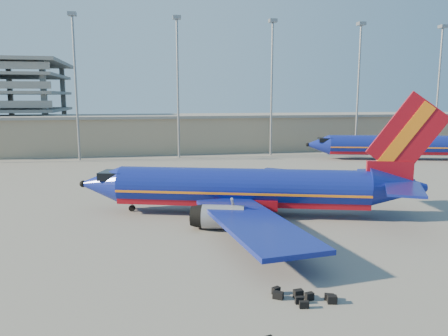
{
  "coord_description": "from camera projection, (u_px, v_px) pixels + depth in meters",
  "views": [
    {
      "loc": [
        -12.96,
        -44.96,
        12.58
      ],
      "look_at": [
        -2.96,
        6.73,
        4.0
      ],
      "focal_mm": 35.0,
      "sensor_mm": 36.0,
      "label": 1
    }
  ],
  "objects": [
    {
      "name": "aircraft_second",
      "position": [
        399.0,
        145.0,
        88.31
      ],
      "size": [
        37.24,
        17.65,
        12.86
      ],
      "rotation": [
        0.0,
        0.0,
        -0.26
      ],
      "color": "navy",
      "rests_on": "ground"
    },
    {
      "name": "light_mast_row",
      "position": [
        226.0,
        73.0,
        90.7
      ],
      "size": [
        101.6,
        1.6,
        28.65
      ],
      "color": "gray",
      "rests_on": "ground"
    },
    {
      "name": "aircraft_main",
      "position": [
        250.0,
        189.0,
        46.77
      ],
      "size": [
        37.8,
        35.79,
        13.17
      ],
      "rotation": [
        0.0,
        0.0,
        -0.3
      ],
      "color": "navy",
      "rests_on": "ground"
    },
    {
      "name": "ground",
      "position": [
        262.0,
        213.0,
        48.01
      ],
      "size": [
        220.0,
        220.0,
        0.0
      ],
      "primitive_type": "plane",
      "color": "slate",
      "rests_on": "ground"
    },
    {
      "name": "terminal_building",
      "position": [
        236.0,
        132.0,
        105.4
      ],
      "size": [
        122.0,
        16.0,
        8.5
      ],
      "color": "#9F876E",
      "rests_on": "ground"
    },
    {
      "name": "luggage_pile",
      "position": [
        303.0,
        297.0,
        27.27
      ],
      "size": [
        3.84,
        2.6,
        0.53
      ],
      "color": "black",
      "rests_on": "ground"
    }
  ]
}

